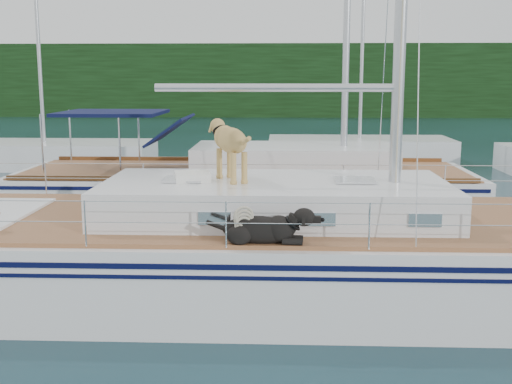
{
  "coord_description": "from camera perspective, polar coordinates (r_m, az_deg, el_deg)",
  "views": [
    {
      "loc": [
        0.89,
        -9.62,
        3.38
      ],
      "look_at": [
        0.5,
        0.2,
        1.6
      ],
      "focal_mm": 45.0,
      "sensor_mm": 36.0,
      "label": 1
    }
  ],
  "objects": [
    {
      "name": "neighbor_sailboat",
      "position": [
        15.72,
        -0.62,
        0.18
      ],
      "size": [
        11.0,
        3.5,
        13.3
      ],
      "color": "silver",
      "rests_on": "ground"
    },
    {
      "name": "shore_bank",
      "position": [
        55.89,
        1.38,
        7.42
      ],
      "size": [
        92.0,
        1.0,
        1.2
      ],
      "primitive_type": "cube",
      "color": "#595147",
      "rests_on": "ground"
    },
    {
      "name": "bg_boat_center",
      "position": [
        25.97,
        9.17,
        3.67
      ],
      "size": [
        7.2,
        3.0,
        11.65
      ],
      "color": "silver",
      "rests_on": "ground"
    },
    {
      "name": "bg_boat_west",
      "position": [
        25.4,
        -18.25,
        3.12
      ],
      "size": [
        8.0,
        3.0,
        11.65
      ],
      "color": "silver",
      "rests_on": "ground"
    },
    {
      "name": "tree_line",
      "position": [
        54.62,
        1.37,
        9.87
      ],
      "size": [
        90.0,
        3.0,
        6.0
      ],
      "primitive_type": "cube",
      "color": "black",
      "rests_on": "ground"
    },
    {
      "name": "main_sailboat",
      "position": [
        10.02,
        -2.39,
        -5.39
      ],
      "size": [
        12.0,
        3.8,
        14.01
      ],
      "color": "silver",
      "rests_on": "ground"
    },
    {
      "name": "ground",
      "position": [
        10.23,
        -2.88,
        -9.03
      ],
      "size": [
        120.0,
        120.0,
        0.0
      ],
      "primitive_type": "plane",
      "color": "black",
      "rests_on": "ground"
    }
  ]
}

